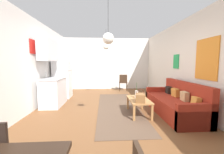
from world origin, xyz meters
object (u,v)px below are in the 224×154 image
object	(u,v)px
bamboo_vase	(136,94)
refrigerator	(62,76)
handbag	(140,98)
pendant_lamp_far	(106,47)
couch	(176,104)
pendant_lamp_near	(108,38)
accent_chair	(123,82)
coffee_table	(139,101)

from	to	relation	value
bamboo_vase	refrigerator	xyz separation A→B (m)	(-2.53, 1.89, 0.33)
handbag	pendant_lamp_far	bearing A→B (deg)	109.83
couch	bamboo_vase	bearing A→B (deg)	172.80
couch	bamboo_vase	distance (m)	1.08
bamboo_vase	pendant_lamp_near	size ratio (longest dim) A/B	0.46
pendant_lamp_near	couch	bearing A→B (deg)	18.95
pendant_lamp_near	pendant_lamp_far	size ratio (longest dim) A/B	1.19
accent_chair	handbag	bearing A→B (deg)	95.99
bamboo_vase	pendant_lamp_near	bearing A→B (deg)	-136.14
pendant_lamp_near	pendant_lamp_far	bearing A→B (deg)	90.09
pendant_lamp_far	bamboo_vase	bearing A→B (deg)	-66.23
accent_chair	pendant_lamp_near	bearing A→B (deg)	84.54
accent_chair	pendant_lamp_far	world-z (taller)	pendant_lamp_far
couch	pendant_lamp_near	world-z (taller)	pendant_lamp_near
refrigerator	accent_chair	xyz separation A→B (m)	(2.60, 1.20, -0.38)
coffee_table	pendant_lamp_near	distance (m)	1.84
handbag	couch	bearing A→B (deg)	14.13
couch	pendant_lamp_near	distance (m)	2.52
handbag	pendant_lamp_near	bearing A→B (deg)	-155.10
refrigerator	bamboo_vase	bearing A→B (deg)	-36.79
handbag	pendant_lamp_far	xyz separation A→B (m)	(-0.80, 2.21, 1.49)
bamboo_vase	accent_chair	bearing A→B (deg)	88.73
coffee_table	pendant_lamp_far	bearing A→B (deg)	113.47
coffee_table	accent_chair	xyz separation A→B (m)	(0.03, 3.20, 0.10)
couch	handbag	bearing A→B (deg)	-165.87
bamboo_vase	handbag	distance (m)	0.40
couch	pendant_lamp_far	world-z (taller)	pendant_lamp_far
refrigerator	couch	bearing A→B (deg)	-29.52
coffee_table	handbag	distance (m)	0.33
refrigerator	pendant_lamp_far	size ratio (longest dim) A/B	2.18
bamboo_vase	handbag	size ratio (longest dim) A/B	1.22
refrigerator	pendant_lamp_far	xyz separation A→B (m)	(1.73, -0.08, 1.17)
refrigerator	accent_chair	distance (m)	2.89
handbag	pendant_lamp_near	distance (m)	1.61
refrigerator	pendant_lamp_far	bearing A→B (deg)	-2.63
bamboo_vase	pendant_lamp_far	bearing A→B (deg)	113.77
coffee_table	bamboo_vase	bearing A→B (deg)	108.33
pendant_lamp_far	refrigerator	bearing A→B (deg)	177.37
couch	accent_chair	world-z (taller)	couch
pendant_lamp_far	handbag	bearing A→B (deg)	-70.17
coffee_table	pendant_lamp_near	world-z (taller)	pendant_lamp_near
refrigerator	pendant_lamp_near	size ratio (longest dim) A/B	1.83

